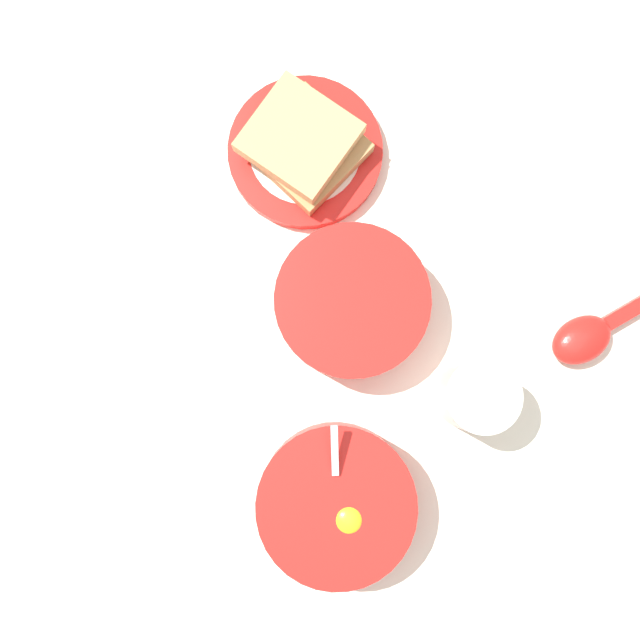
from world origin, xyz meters
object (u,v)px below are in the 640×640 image
toast_sandwich (303,144)px  drinking_cup (476,396)px  congee_bowl (352,303)px  toast_plate (305,152)px  soup_spoon (588,336)px  egg_bowl (336,503)px

toast_sandwich → drinking_cup: bearing=-30.5°
toast_sandwich → congee_bowl: same height
toast_plate → soup_spoon: (0.36, -0.05, 0.01)m
toast_sandwich → congee_bowl: size_ratio=0.83×
egg_bowl → congee_bowl: bearing=111.4°
egg_bowl → drinking_cup: 0.18m
toast_sandwich → congee_bowl: bearing=-47.4°
egg_bowl → toast_sandwich: (-0.20, 0.32, 0.01)m
egg_bowl → toast_plate: size_ratio=0.94×
egg_bowl → drinking_cup: bearing=63.5°
drinking_cup → soup_spoon: bearing=52.1°
soup_spoon → congee_bowl: 0.26m
toast_plate → toast_sandwich: 0.03m
toast_sandwich → soup_spoon: (0.37, -0.05, -0.02)m
egg_bowl → toast_plate: 0.38m
toast_sandwich → soup_spoon: size_ratio=1.00×
toast_plate → toast_sandwich: (-0.00, -0.00, 0.03)m
toast_sandwich → soup_spoon: toast_sandwich is taller
toast_sandwich → toast_plate: bearing=68.7°
egg_bowl → drinking_cup: egg_bowl is taller
egg_bowl → toast_sandwich: 0.38m
toast_plate → egg_bowl: bearing=-59.0°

